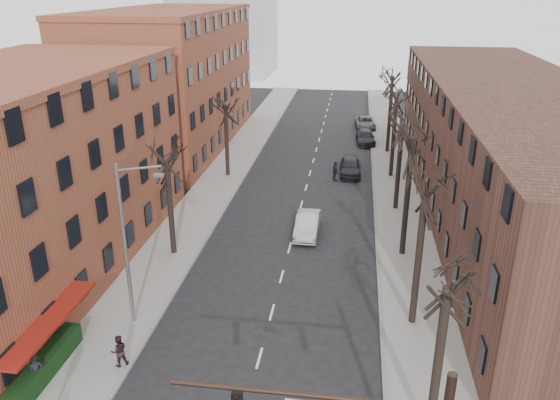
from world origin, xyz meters
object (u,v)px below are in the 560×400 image
at_px(silver_sedan, 307,225).
at_px(parked_car_near, 350,166).
at_px(parked_car_mid, 366,137).
at_px(pedestrian_a, 37,373).

distance_m(silver_sedan, parked_car_near, 13.99).
bearing_deg(parked_car_mid, parked_car_near, -101.89).
distance_m(silver_sedan, parked_car_mid, 25.22).
bearing_deg(silver_sedan, parked_car_near, 78.65).
bearing_deg(parked_car_near, pedestrian_a, -114.66).
distance_m(silver_sedan, pedestrian_a, 20.72).
bearing_deg(pedestrian_a, parked_car_mid, 31.74).
bearing_deg(pedestrian_a, parked_car_near, 28.07).
height_order(parked_car_near, parked_car_mid, parked_car_near).
height_order(silver_sedan, parked_car_mid, silver_sedan).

